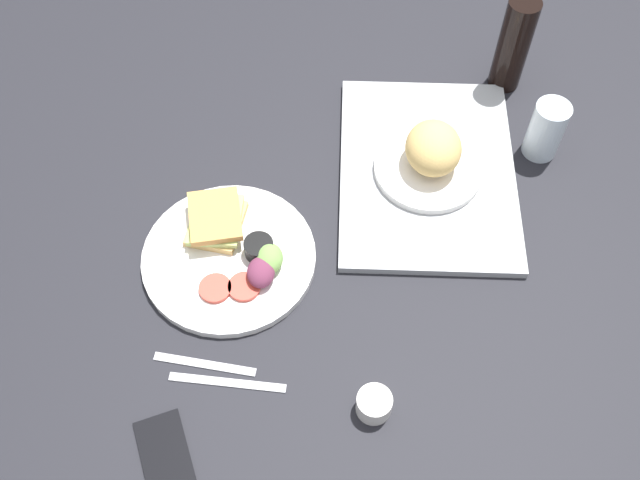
{
  "coord_description": "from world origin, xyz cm",
  "views": [
    {
      "loc": [
        71.41,
        5.42,
        112.12
      ],
      "look_at": [
        2.0,
        3.0,
        4.0
      ],
      "focal_mm": 41.48,
      "sensor_mm": 36.0,
      "label": 1
    }
  ],
  "objects": [
    {
      "name": "ground_plane",
      "position": [
        0.0,
        0.0,
        -1.5
      ],
      "size": [
        190.0,
        150.0,
        3.0
      ],
      "primitive_type": "cube",
      "color": "black"
    },
    {
      "name": "serving_tray",
      "position": [
        -16.32,
        22.81,
        0.8
      ],
      "size": [
        45.07,
        33.09,
        1.6
      ],
      "primitive_type": "cube",
      "rotation": [
        0.0,
        0.0,
        -0.0
      ],
      "color": "#9EA0A3",
      "rests_on": "ground_plane"
    },
    {
      "name": "bread_plate_near",
      "position": [
        -16.48,
        23.07,
        5.35
      ],
      "size": [
        20.53,
        20.53,
        9.61
      ],
      "color": "white",
      "rests_on": "serving_tray"
    },
    {
      "name": "plate_with_salad",
      "position": [
        3.56,
        -12.59,
        1.62
      ],
      "size": [
        30.68,
        30.68,
        5.4
      ],
      "color": "white",
      "rests_on": "ground_plane"
    },
    {
      "name": "drinking_glass",
      "position": [
        -22.96,
        44.93,
        6.04
      ],
      "size": [
        6.69,
        6.69,
        12.07
      ],
      "primitive_type": "cylinder",
      "color": "silver",
      "rests_on": "ground_plane"
    },
    {
      "name": "soda_bottle",
      "position": [
        -41.17,
        39.8,
        10.31
      ],
      "size": [
        6.4,
        6.4,
        20.62
      ],
      "primitive_type": "cylinder",
      "color": "black",
      "rests_on": "ground_plane"
    },
    {
      "name": "espresso_cup",
      "position": [
        30.71,
        12.39,
        2.0
      ],
      "size": [
        5.6,
        5.6,
        4.0
      ],
      "primitive_type": "cylinder",
      "color": "silver",
      "rests_on": "ground_plane"
    },
    {
      "name": "fork",
      "position": [
        24.2,
        -15.0,
        0.25
      ],
      "size": [
        3.75,
        17.03,
        0.5
      ],
      "primitive_type": "cube",
      "rotation": [
        0.0,
        0.0,
        1.43
      ],
      "color": "#B7B7BC",
      "rests_on": "ground_plane"
    },
    {
      "name": "knife",
      "position": [
        27.2,
        -11.0,
        0.25
      ],
      "size": [
        2.87,
        19.05,
        0.5
      ],
      "primitive_type": "cube",
      "rotation": [
        0.0,
        0.0,
        1.49
      ],
      "color": "#B7B7BC",
      "rests_on": "ground_plane"
    },
    {
      "name": "cell_phone",
      "position": [
        39.85,
        -19.01,
        0.4
      ],
      "size": [
        16.04,
        12.02,
        0.8
      ],
      "primitive_type": "cube",
      "rotation": [
        0.0,
        0.0,
        0.38
      ],
      "color": "black",
      "rests_on": "ground_plane"
    }
  ]
}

